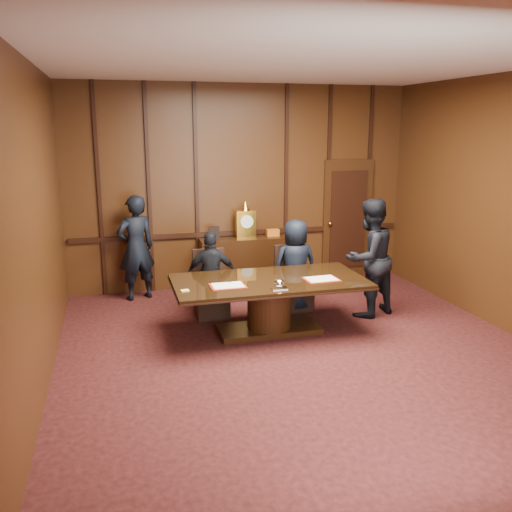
{
  "coord_description": "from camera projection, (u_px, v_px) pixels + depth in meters",
  "views": [
    {
      "loc": [
        -2.2,
        -5.71,
        2.79
      ],
      "look_at": [
        -0.33,
        1.29,
        1.05
      ],
      "focal_mm": 38.0,
      "sensor_mm": 36.0,
      "label": 1
    }
  ],
  "objects": [
    {
      "name": "witness_left",
      "position": [
        136.0,
        248.0,
        8.81
      ],
      "size": [
        0.73,
        0.6,
        1.72
      ],
      "primitive_type": "imported",
      "rotation": [
        0.0,
        0.0,
        3.5
      ],
      "color": "black",
      "rests_on": "ground"
    },
    {
      "name": "conference_table",
      "position": [
        269.0,
        297.0,
        7.42
      ],
      "size": [
        2.62,
        1.32,
        0.76
      ],
      "color": "black",
      "rests_on": "ground"
    },
    {
      "name": "chair_right",
      "position": [
        293.0,
        290.0,
        8.46
      ],
      "size": [
        0.54,
        0.54,
        0.99
      ],
      "rotation": [
        0.0,
        0.0,
        0.14
      ],
      "color": "black",
      "rests_on": "ground"
    },
    {
      "name": "sideboard",
      "position": [
        246.0,
        261.0,
        9.52
      ],
      "size": [
        1.6,
        0.45,
        1.54
      ],
      "color": "black",
      "rests_on": "ground"
    },
    {
      "name": "inkstand",
      "position": [
        279.0,
        285.0,
        6.92
      ],
      "size": [
        0.2,
        0.14,
        0.12
      ],
      "color": "white",
      "rests_on": "conference_table"
    },
    {
      "name": "room",
      "position": [
        315.0,
        220.0,
        6.31
      ],
      "size": [
        7.0,
        7.04,
        3.5
      ],
      "color": "black",
      "rests_on": "ground"
    },
    {
      "name": "signatory_left",
      "position": [
        212.0,
        275.0,
        7.98
      ],
      "size": [
        0.79,
        0.41,
        1.3
      ],
      "primitive_type": "imported",
      "rotation": [
        0.0,
        0.0,
        3.02
      ],
      "color": "black",
      "rests_on": "ground"
    },
    {
      "name": "folder_right",
      "position": [
        321.0,
        279.0,
        7.34
      ],
      "size": [
        0.47,
        0.35,
        0.02
      ],
      "rotation": [
        0.0,
        0.0,
        0.05
      ],
      "color": "maroon",
      "rests_on": "conference_table"
    },
    {
      "name": "signatory_right",
      "position": [
        295.0,
        265.0,
        8.29
      ],
      "size": [
        0.72,
        0.49,
        1.43
      ],
      "primitive_type": "imported",
      "rotation": [
        0.0,
        0.0,
        3.19
      ],
      "color": "black",
      "rests_on": "ground"
    },
    {
      "name": "notepad",
      "position": [
        185.0,
        291.0,
        6.84
      ],
      "size": [
        0.11,
        0.08,
        0.01
      ],
      "primitive_type": "cube",
      "rotation": [
        0.0,
        0.0,
        0.14
      ],
      "color": "#F9F179",
      "rests_on": "conference_table"
    },
    {
      "name": "chair_left",
      "position": [
        211.0,
        297.0,
        8.13
      ],
      "size": [
        0.48,
        0.48,
        0.99
      ],
      "rotation": [
        0.0,
        0.0,
        -0.01
      ],
      "color": "black",
      "rests_on": "ground"
    },
    {
      "name": "folder_left",
      "position": [
        228.0,
        286.0,
        7.04
      ],
      "size": [
        0.46,
        0.33,
        0.02
      ],
      "rotation": [
        0.0,
        0.0,
        0.01
      ],
      "color": "maroon",
      "rests_on": "conference_table"
    },
    {
      "name": "witness_right",
      "position": [
        369.0,
        258.0,
        8.03
      ],
      "size": [
        1.04,
        0.92,
        1.77
      ],
      "primitive_type": "imported",
      "rotation": [
        0.0,
        0.0,
        3.49
      ],
      "color": "black",
      "rests_on": "ground"
    }
  ]
}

